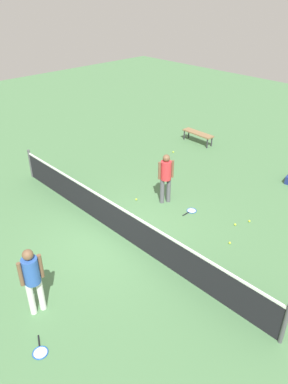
{
  "coord_description": "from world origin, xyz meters",
  "views": [
    {
      "loc": [
        -6.68,
        5.43,
        6.4
      ],
      "look_at": [
        0.18,
        -1.13,
        0.9
      ],
      "focal_mm": 34.59,
      "sensor_mm": 36.0,
      "label": 1
    }
  ],
  "objects_px": {
    "tennis_racket_near_player": "(191,211)",
    "tennis_ball_stray_left": "(235,224)",
    "tennis_ball_midcourt": "(173,152)",
    "courtside_bench": "(198,134)",
    "player_far_side": "(32,276)",
    "tennis_racket_far_player": "(40,352)",
    "tennis_ball_baseline": "(136,199)",
    "player_near_side": "(166,175)",
    "tennis_ball_near_player": "(249,221)",
    "tennis_ball_by_net": "(230,243)"
  },
  "relations": [
    {
      "from": "tennis_racket_far_player",
      "to": "tennis_ball_baseline",
      "type": "xyz_separation_m",
      "value": [
        2.92,
        -5.28,
        0.02
      ]
    },
    {
      "from": "tennis_racket_near_player",
      "to": "tennis_ball_near_player",
      "type": "height_order",
      "value": "tennis_ball_near_player"
    },
    {
      "from": "tennis_ball_midcourt",
      "to": "tennis_ball_baseline",
      "type": "bearing_deg",
      "value": 115.19
    },
    {
      "from": "tennis_racket_near_player",
      "to": "tennis_ball_near_player",
      "type": "relative_size",
      "value": 8.84
    },
    {
      "from": "tennis_ball_midcourt",
      "to": "tennis_ball_near_player",
      "type": "bearing_deg",
      "value": 157.13
    },
    {
      "from": "player_far_side",
      "to": "tennis_ball_near_player",
      "type": "relative_size",
      "value": 25.76
    },
    {
      "from": "tennis_ball_by_net",
      "to": "tennis_ball_midcourt",
      "type": "xyz_separation_m",
      "value": [
        5.27,
        -3.45,
        0.0
      ]
    },
    {
      "from": "player_near_side",
      "to": "tennis_ball_stray_left",
      "type": "bearing_deg",
      "value": -167.31
    },
    {
      "from": "tennis_ball_near_player",
      "to": "tennis_ball_by_net",
      "type": "xyz_separation_m",
      "value": [
        -0.21,
        1.32,
        0.0
      ]
    },
    {
      "from": "player_far_side",
      "to": "tennis_ball_baseline",
      "type": "height_order",
      "value": "player_far_side"
    },
    {
      "from": "tennis_ball_midcourt",
      "to": "tennis_ball_baseline",
      "type": "xyz_separation_m",
      "value": [
        -1.77,
        3.75,
        0.0
      ]
    },
    {
      "from": "courtside_bench",
      "to": "player_near_side",
      "type": "bearing_deg",
      "value": 117.68
    },
    {
      "from": "tennis_racket_far_player",
      "to": "tennis_ball_baseline",
      "type": "relative_size",
      "value": 9.11
    },
    {
      "from": "tennis_ball_baseline",
      "to": "courtside_bench",
      "type": "distance_m",
      "value": 5.64
    },
    {
      "from": "player_near_side",
      "to": "tennis_ball_stray_left",
      "type": "distance_m",
      "value": 2.63
    },
    {
      "from": "tennis_racket_far_player",
      "to": "tennis_ball_baseline",
      "type": "height_order",
      "value": "tennis_ball_baseline"
    },
    {
      "from": "player_far_side",
      "to": "tennis_racket_far_player",
      "type": "height_order",
      "value": "player_far_side"
    },
    {
      "from": "tennis_ball_near_player",
      "to": "tennis_ball_baseline",
      "type": "relative_size",
      "value": 1.0
    },
    {
      "from": "player_near_side",
      "to": "courtside_bench",
      "type": "height_order",
      "value": "player_near_side"
    },
    {
      "from": "tennis_racket_far_player",
      "to": "tennis_ball_baseline",
      "type": "bearing_deg",
      "value": -61.03
    },
    {
      "from": "tennis_ball_by_net",
      "to": "tennis_ball_baseline",
      "type": "height_order",
      "value": "same"
    },
    {
      "from": "tennis_racket_near_player",
      "to": "courtside_bench",
      "type": "xyz_separation_m",
      "value": [
        3.45,
        -4.55,
        0.4
      ]
    },
    {
      "from": "tennis_ball_baseline",
      "to": "tennis_ball_stray_left",
      "type": "bearing_deg",
      "value": -159.53
    },
    {
      "from": "courtside_bench",
      "to": "tennis_ball_midcourt",
      "type": "bearing_deg",
      "value": 89.67
    },
    {
      "from": "tennis_ball_near_player",
      "to": "tennis_ball_midcourt",
      "type": "xyz_separation_m",
      "value": [
        5.06,
        -2.13,
        0.0
      ]
    },
    {
      "from": "tennis_ball_midcourt",
      "to": "tennis_ball_baseline",
      "type": "relative_size",
      "value": 1.0
    },
    {
      "from": "tennis_ball_near_player",
      "to": "tennis_ball_stray_left",
      "type": "height_order",
      "value": "same"
    },
    {
      "from": "player_far_side",
      "to": "courtside_bench",
      "type": "relative_size",
      "value": 1.13
    },
    {
      "from": "player_near_side",
      "to": "tennis_ball_stray_left",
      "type": "height_order",
      "value": "player_near_side"
    },
    {
      "from": "tennis_racket_far_player",
      "to": "tennis_ball_midcourt",
      "type": "bearing_deg",
      "value": -62.57
    },
    {
      "from": "player_far_side",
      "to": "tennis_racket_far_player",
      "type": "relative_size",
      "value": 2.83
    },
    {
      "from": "tennis_ball_near_player",
      "to": "tennis_ball_stray_left",
      "type": "relative_size",
      "value": 1.0
    },
    {
      "from": "tennis_ball_by_net",
      "to": "courtside_bench",
      "type": "xyz_separation_m",
      "value": [
        5.26,
        -5.05,
        0.38
      ]
    },
    {
      "from": "player_far_side",
      "to": "tennis_ball_baseline",
      "type": "distance_m",
      "value": 5.23
    },
    {
      "from": "tennis_ball_stray_left",
      "to": "courtside_bench",
      "type": "height_order",
      "value": "courtside_bench"
    },
    {
      "from": "tennis_racket_near_player",
      "to": "tennis_ball_midcourt",
      "type": "bearing_deg",
      "value": -40.48
    },
    {
      "from": "tennis_ball_by_net",
      "to": "player_near_side",
      "type": "bearing_deg",
      "value": -6.53
    },
    {
      "from": "tennis_racket_far_player",
      "to": "tennis_ball_near_player",
      "type": "xyz_separation_m",
      "value": [
        -0.37,
        -6.9,
        0.02
      ]
    },
    {
      "from": "player_near_side",
      "to": "player_far_side",
      "type": "distance_m",
      "value": 5.52
    },
    {
      "from": "tennis_ball_near_player",
      "to": "courtside_bench",
      "type": "bearing_deg",
      "value": -36.43
    },
    {
      "from": "tennis_racket_far_player",
      "to": "tennis_ball_stray_left",
      "type": "bearing_deg",
      "value": -91.59
    },
    {
      "from": "tennis_racket_near_player",
      "to": "courtside_bench",
      "type": "relative_size",
      "value": 0.39
    },
    {
      "from": "tennis_ball_midcourt",
      "to": "courtside_bench",
      "type": "bearing_deg",
      "value": -90.33
    },
    {
      "from": "player_far_side",
      "to": "tennis_racket_far_player",
      "type": "distance_m",
      "value": 1.48
    },
    {
      "from": "tennis_ball_near_player",
      "to": "tennis_racket_far_player",
      "type": "bearing_deg",
      "value": 86.91
    },
    {
      "from": "tennis_ball_midcourt",
      "to": "tennis_racket_far_player",
      "type": "bearing_deg",
      "value": 117.43
    },
    {
      "from": "tennis_ball_midcourt",
      "to": "tennis_ball_stray_left",
      "type": "xyz_separation_m",
      "value": [
        -4.87,
        2.6,
        0.0
      ]
    },
    {
      "from": "tennis_racket_near_player",
      "to": "tennis_racket_far_player",
      "type": "distance_m",
      "value": 6.21
    },
    {
      "from": "tennis_ball_stray_left",
      "to": "tennis_racket_far_player",
      "type": "bearing_deg",
      "value": 88.41
    },
    {
      "from": "tennis_racket_near_player",
      "to": "tennis_ball_stray_left",
      "type": "xyz_separation_m",
      "value": [
        -1.41,
        -0.35,
        0.02
      ]
    }
  ]
}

